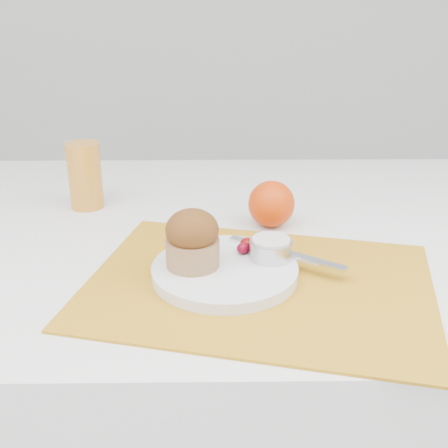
{
  "coord_description": "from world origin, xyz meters",
  "views": [
    {
      "loc": [
        -0.01,
        -0.83,
        1.14
      ],
      "look_at": [
        0.0,
        -0.05,
        0.8
      ],
      "focal_mm": 45.0,
      "sensor_mm": 36.0,
      "label": 1
    }
  ],
  "objects_px": {
    "orange": "(271,204)",
    "muffin": "(192,239)",
    "plate": "(225,271)",
    "juice_glass": "(85,176)",
    "table": "(221,402)"
  },
  "relations": [
    {
      "from": "table",
      "to": "plate",
      "type": "height_order",
      "value": "plate"
    },
    {
      "from": "plate",
      "to": "orange",
      "type": "relative_size",
      "value": 2.6
    },
    {
      "from": "juice_glass",
      "to": "plate",
      "type": "bearing_deg",
      "value": -48.09
    },
    {
      "from": "muffin",
      "to": "juice_glass",
      "type": "bearing_deg",
      "value": 126.77
    },
    {
      "from": "plate",
      "to": "muffin",
      "type": "relative_size",
      "value": 2.49
    },
    {
      "from": "plate",
      "to": "muffin",
      "type": "distance_m",
      "value": 0.07
    },
    {
      "from": "juice_glass",
      "to": "muffin",
      "type": "xyz_separation_m",
      "value": [
        0.21,
        -0.28,
        -0.0
      ]
    },
    {
      "from": "orange",
      "to": "juice_glass",
      "type": "height_order",
      "value": "juice_glass"
    },
    {
      "from": "plate",
      "to": "juice_glass",
      "type": "relative_size",
      "value": 1.69
    },
    {
      "from": "plate",
      "to": "orange",
      "type": "bearing_deg",
      "value": 66.45
    },
    {
      "from": "orange",
      "to": "muffin",
      "type": "relative_size",
      "value": 0.96
    },
    {
      "from": "orange",
      "to": "plate",
      "type": "bearing_deg",
      "value": -113.55
    },
    {
      "from": "plate",
      "to": "juice_glass",
      "type": "distance_m",
      "value": 0.38
    },
    {
      "from": "table",
      "to": "plate",
      "type": "distance_m",
      "value": 0.43
    },
    {
      "from": "table",
      "to": "orange",
      "type": "xyz_separation_m",
      "value": [
        0.09,
        0.01,
        0.41
      ]
    }
  ]
}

